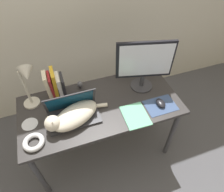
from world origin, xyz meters
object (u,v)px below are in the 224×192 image
at_px(laptop, 73,112).
at_px(cat, 72,116).
at_px(external_monitor, 144,64).
at_px(notepad, 135,116).
at_px(cable_coil, 34,142).
at_px(cd_disc, 30,124).
at_px(desk_lamp, 27,80).
at_px(book_row, 55,85).
at_px(computer_mouse, 161,103).
at_px(webcam, 80,84).

bearing_deg(laptop, cat, -105.18).
distance_m(laptop, external_monitor, 0.68).
distance_m(external_monitor, notepad, 0.42).
xyz_separation_m(cable_coil, cd_disc, (-0.02, 0.18, -0.02)).
height_order(desk_lamp, notepad, desk_lamp).
height_order(external_monitor, book_row, external_monitor).
bearing_deg(cd_disc, notepad, -13.70).
height_order(laptop, cd_disc, laptop).
xyz_separation_m(notepad, cd_disc, (-0.78, 0.19, -0.00)).
bearing_deg(laptop, external_monitor, 12.00).
xyz_separation_m(cat, cable_coil, (-0.30, -0.10, -0.05)).
distance_m(notepad, cd_disc, 0.81).
relative_size(external_monitor, computer_mouse, 4.43).
bearing_deg(computer_mouse, external_monitor, 101.70).
bearing_deg(cd_disc, laptop, -5.95).
height_order(computer_mouse, cable_coil, same).
height_order(desk_lamp, cd_disc, desk_lamp).
bearing_deg(desk_lamp, cd_disc, -111.34).
bearing_deg(external_monitor, desk_lamp, 175.12).
bearing_deg(cable_coil, computer_mouse, 1.65).
bearing_deg(cat, book_row, 102.84).
bearing_deg(book_row, desk_lamp, -161.83).
xyz_separation_m(cat, external_monitor, (0.65, 0.18, 0.18)).
xyz_separation_m(laptop, book_row, (-0.09, 0.27, 0.07)).
bearing_deg(cat, cable_coil, -161.79).
distance_m(book_row, cd_disc, 0.36).
relative_size(cable_coil, webcam, 1.98).
bearing_deg(laptop, webcam, 67.40).
height_order(book_row, cable_coil, book_row).
bearing_deg(computer_mouse, notepad, -170.85).
distance_m(computer_mouse, cable_coil, 1.00).
relative_size(external_monitor, desk_lamp, 1.12).
bearing_deg(notepad, external_monitor, 57.43).
bearing_deg(book_row, notepad, -38.36).
height_order(external_monitor, cable_coil, external_monitor).
xyz_separation_m(cat, book_row, (-0.07, 0.32, 0.05)).
bearing_deg(cable_coil, cat, 18.21).
distance_m(laptop, cable_coil, 0.34).
xyz_separation_m(computer_mouse, notepad, (-0.24, -0.04, -0.02)).
bearing_deg(external_monitor, book_row, 169.53).
xyz_separation_m(cat, notepad, (0.47, -0.11, -0.06)).
relative_size(cat, book_row, 1.90).
bearing_deg(cd_disc, cat, -14.77).
distance_m(cable_coil, webcam, 0.61).
bearing_deg(notepad, cd_disc, 166.30).
relative_size(computer_mouse, desk_lamp, 0.25).
relative_size(book_row, cd_disc, 2.17).
bearing_deg(book_row, webcam, 4.27).
bearing_deg(computer_mouse, cat, 174.43).
bearing_deg(cd_disc, desk_lamp, 68.66).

